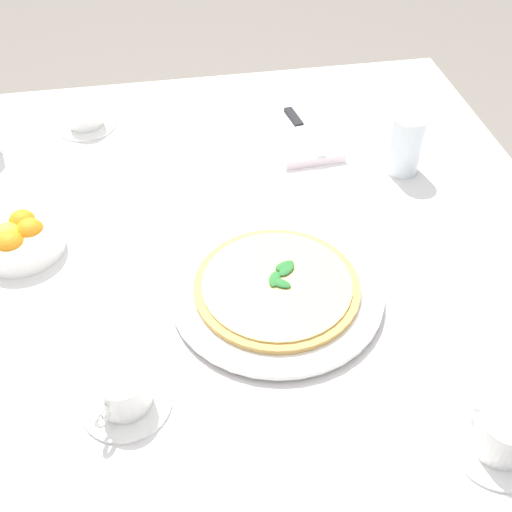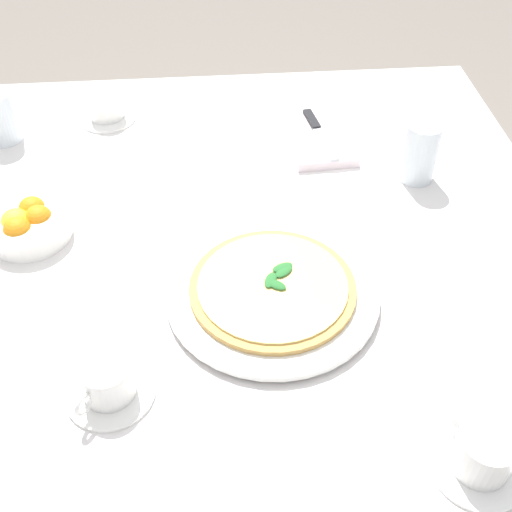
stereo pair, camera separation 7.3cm
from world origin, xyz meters
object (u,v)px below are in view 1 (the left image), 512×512
dinner_knife (302,129)px  citrus_bowl (19,238)px  napkin_folded (301,134)px  water_glass_back_corner (405,147)px  pizza_plate (277,292)px  coffee_cup_far_right (123,392)px  coffee_cup_center_back (84,114)px  coffee_cup_left_edge (503,435)px  pizza (277,286)px

dinner_knife → citrus_bowl: 0.63m
napkin_folded → citrus_bowl: citrus_bowl is taller
water_glass_back_corner → dinner_knife: size_ratio=0.63×
pizza_plate → water_glass_back_corner: water_glass_back_corner is taller
coffee_cup_far_right → water_glass_back_corner: size_ratio=1.05×
dinner_knife → napkin_folded: bearing=180.0°
coffee_cup_center_back → coffee_cup_far_right: (0.75, 0.07, -0.00)m
coffee_cup_left_edge → water_glass_back_corner: water_glass_back_corner is taller
coffee_cup_far_right → dinner_knife: bearing=147.3°
pizza_plate → dinner_knife: (-0.45, 0.15, 0.01)m
coffee_cup_center_back → citrus_bowl: bearing=-15.0°
pizza_plate → napkin_folded: (-0.45, 0.15, -0.00)m
coffee_cup_far_right → pizza: bearing=123.9°
pizza_plate → coffee_cup_center_back: size_ratio=2.66×
pizza_plate → water_glass_back_corner: 0.45m
pizza → water_glass_back_corner: (-0.31, 0.32, 0.03)m
coffee_cup_center_back → dinner_knife: bearing=73.9°
water_glass_back_corner → citrus_bowl: bearing=-81.2°
coffee_cup_left_edge → dinner_knife: 0.78m
coffee_cup_left_edge → coffee_cup_far_right: bearing=-107.5°
pizza → water_glass_back_corner: bearing=133.5°
coffee_cup_far_right → dinner_knife: coffee_cup_far_right is taller
coffee_cup_center_back → napkin_folded: 0.48m
pizza_plate → napkin_folded: 0.48m
citrus_bowl → dinner_knife: bearing=114.7°
coffee_cup_left_edge → napkin_folded: size_ratio=0.57×
pizza → dinner_knife: 0.48m
citrus_bowl → coffee_cup_left_edge: bearing=52.2°
napkin_folded → citrus_bowl: size_ratio=1.52×
coffee_cup_center_back → coffee_cup_far_right: bearing=5.0°
coffee_cup_left_edge → pizza_plate: bearing=-143.7°
water_glass_back_corner → citrus_bowl: (0.12, -0.75, -0.03)m
coffee_cup_center_back → citrus_bowl: coffee_cup_center_back is taller
pizza_plate → napkin_folded: bearing=162.2°
coffee_cup_left_edge → pizza: bearing=-143.8°
coffee_cup_center_back → water_glass_back_corner: 0.70m
pizza_plate → pizza: (-0.00, 0.00, 0.01)m
napkin_folded → citrus_bowl: bearing=-68.5°
pizza_plate → dinner_knife: size_ratio=1.79×
coffee_cup_far_right → water_glass_back_corner: 0.74m
pizza → coffee_cup_left_edge: bearing=36.2°
pizza_plate → pizza: pizza is taller
water_glass_back_corner → citrus_bowl: size_ratio=0.82×
coffee_cup_center_back → dinner_knife: (0.13, 0.46, -0.01)m
coffee_cup_center_back → citrus_bowl: size_ratio=0.88×
napkin_folded → citrus_bowl: (0.26, -0.57, 0.02)m
coffee_cup_left_edge → dinner_knife: (-0.78, -0.09, -0.01)m
pizza → coffee_cup_center_back: bearing=-151.5°
pizza_plate → coffee_cup_center_back: (-0.59, -0.32, 0.02)m
coffee_cup_far_right → citrus_bowl: 0.40m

